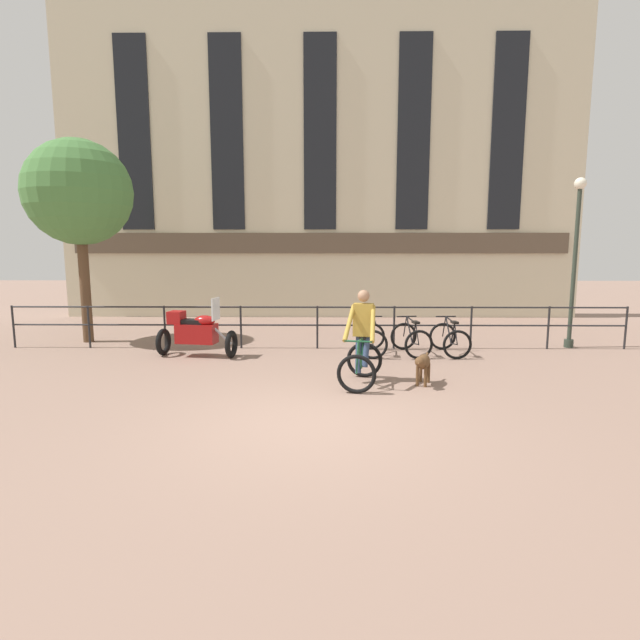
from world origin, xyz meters
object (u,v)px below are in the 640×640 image
object	(u,v)px
street_lamp	(575,254)
dog	(423,363)
parked_motorcycle	(196,332)
parked_bicycle_near_lamp	(372,339)
parked_bicycle_mid_right	(450,339)
cyclist_with_bike	(362,342)
parked_bicycle_mid_left	(411,339)

from	to	relation	value
street_lamp	dog	bearing A→B (deg)	-140.99
parked_motorcycle	parked_bicycle_near_lamp	world-z (taller)	parked_motorcycle
dog	street_lamp	distance (m)	5.84
parked_bicycle_mid_right	cyclist_with_bike	bearing A→B (deg)	43.63
parked_bicycle_near_lamp	parked_bicycle_mid_left	world-z (taller)	same
parked_motorcycle	street_lamp	bearing A→B (deg)	-73.97
parked_bicycle_near_lamp	dog	bearing A→B (deg)	107.41
street_lamp	parked_bicycle_near_lamp	bearing A→B (deg)	-170.24
street_lamp	parked_bicycle_mid_right	bearing A→B (deg)	-164.90
parked_bicycle_near_lamp	street_lamp	world-z (taller)	street_lamp
cyclist_with_bike	dog	world-z (taller)	cyclist_with_bike
parked_bicycle_mid_left	street_lamp	bearing A→B (deg)	-177.83
cyclist_with_bike	parked_bicycle_mid_left	xyz separation A→B (m)	(1.32, 2.48, -0.41)
cyclist_with_bike	parked_motorcycle	bearing A→B (deg)	159.95
parked_bicycle_near_lamp	parked_bicycle_mid_right	world-z (taller)	same
dog	parked_bicycle_mid_left	size ratio (longest dim) A/B	0.69
dog	parked_bicycle_mid_left	xyz separation A→B (m)	(0.23, 2.62, -0.05)
parked_bicycle_mid_left	parked_bicycle_near_lamp	bearing A→B (deg)	-9.69
dog	street_lamp	world-z (taller)	street_lamp
parked_motorcycle	parked_bicycle_mid_right	size ratio (longest dim) A/B	1.58
dog	parked_bicycle_mid_left	distance (m)	2.63
dog	parked_bicycle_near_lamp	size ratio (longest dim) A/B	0.72
parked_bicycle_mid_left	parked_bicycle_mid_right	size ratio (longest dim) A/B	1.04
parked_bicycle_mid_right	street_lamp	distance (m)	3.81
parked_bicycle_near_lamp	street_lamp	size ratio (longest dim) A/B	0.28
parked_motorcycle	cyclist_with_bike	bearing A→B (deg)	-112.54
parked_bicycle_mid_left	parked_bicycle_mid_right	xyz separation A→B (m)	(0.90, -0.00, -0.00)
parked_bicycle_near_lamp	parked_bicycle_mid_right	size ratio (longest dim) A/B	0.99
dog	parked_motorcycle	distance (m)	5.24
dog	parked_motorcycle	size ratio (longest dim) A/B	0.45
parked_motorcycle	parked_bicycle_mid_left	distance (m)	4.93
parked_bicycle_near_lamp	parked_bicycle_mid_right	distance (m)	1.79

